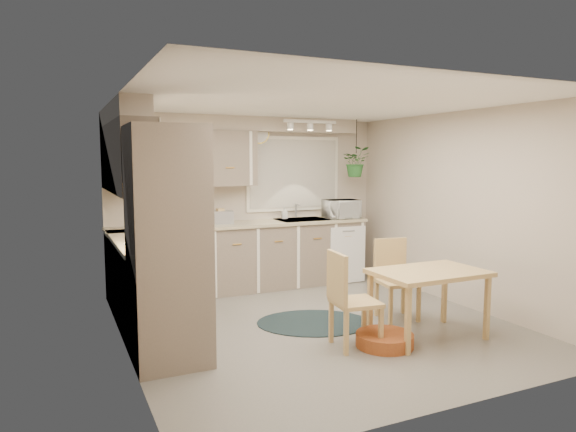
% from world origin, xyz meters
% --- Properties ---
extents(floor, '(4.20, 4.20, 0.00)m').
position_xyz_m(floor, '(0.00, 0.00, 0.00)').
color(floor, slate).
rests_on(floor, ground).
extents(ceiling, '(4.20, 4.20, 0.00)m').
position_xyz_m(ceiling, '(0.00, 0.00, 2.40)').
color(ceiling, white).
rests_on(ceiling, wall_back).
extents(wall_back, '(4.00, 0.04, 2.40)m').
position_xyz_m(wall_back, '(0.00, 2.10, 1.20)').
color(wall_back, '#BCAD9B').
rests_on(wall_back, floor).
extents(wall_front, '(4.00, 0.04, 2.40)m').
position_xyz_m(wall_front, '(0.00, -2.10, 1.20)').
color(wall_front, '#BCAD9B').
rests_on(wall_front, floor).
extents(wall_left, '(0.04, 4.20, 2.40)m').
position_xyz_m(wall_left, '(-2.00, 0.00, 1.20)').
color(wall_left, '#BCAD9B').
rests_on(wall_left, floor).
extents(wall_right, '(0.04, 4.20, 2.40)m').
position_xyz_m(wall_right, '(2.00, 0.00, 1.20)').
color(wall_right, '#BCAD9B').
rests_on(wall_right, floor).
extents(base_cab_left, '(0.60, 1.85, 0.90)m').
position_xyz_m(base_cab_left, '(-1.70, 0.88, 0.45)').
color(base_cab_left, gray).
rests_on(base_cab_left, floor).
extents(base_cab_back, '(3.60, 0.60, 0.90)m').
position_xyz_m(base_cab_back, '(-0.20, 1.80, 0.45)').
color(base_cab_back, gray).
rests_on(base_cab_back, floor).
extents(counter_left, '(0.64, 1.89, 0.04)m').
position_xyz_m(counter_left, '(-1.69, 0.88, 0.92)').
color(counter_left, tan).
rests_on(counter_left, base_cab_left).
extents(counter_back, '(3.64, 0.64, 0.04)m').
position_xyz_m(counter_back, '(-0.20, 1.79, 0.92)').
color(counter_back, tan).
rests_on(counter_back, base_cab_back).
extents(oven_stack, '(0.65, 0.65, 2.10)m').
position_xyz_m(oven_stack, '(-1.68, -0.38, 1.05)').
color(oven_stack, gray).
rests_on(oven_stack, floor).
extents(wall_oven_face, '(0.02, 0.56, 0.58)m').
position_xyz_m(wall_oven_face, '(-1.35, -0.38, 1.05)').
color(wall_oven_face, white).
rests_on(wall_oven_face, oven_stack).
extents(upper_cab_left, '(0.35, 2.00, 0.75)m').
position_xyz_m(upper_cab_left, '(-1.82, 1.00, 1.83)').
color(upper_cab_left, gray).
rests_on(upper_cab_left, wall_left).
extents(upper_cab_back, '(2.00, 0.35, 0.75)m').
position_xyz_m(upper_cab_back, '(-1.00, 1.93, 1.83)').
color(upper_cab_back, gray).
rests_on(upper_cab_back, wall_back).
extents(soffit_left, '(0.30, 2.00, 0.20)m').
position_xyz_m(soffit_left, '(-1.85, 1.00, 2.30)').
color(soffit_left, '#BCAD9B').
rests_on(soffit_left, wall_left).
extents(soffit_back, '(3.60, 0.30, 0.20)m').
position_xyz_m(soffit_back, '(-0.20, 1.95, 2.30)').
color(soffit_back, '#BCAD9B').
rests_on(soffit_back, wall_back).
extents(cooktop, '(0.52, 0.58, 0.02)m').
position_xyz_m(cooktop, '(-1.68, 0.30, 0.94)').
color(cooktop, white).
rests_on(cooktop, counter_left).
extents(range_hood, '(0.40, 0.60, 0.14)m').
position_xyz_m(range_hood, '(-1.70, 0.30, 1.40)').
color(range_hood, white).
rests_on(range_hood, upper_cab_left).
extents(window_blinds, '(1.40, 0.02, 1.00)m').
position_xyz_m(window_blinds, '(0.70, 2.07, 1.60)').
color(window_blinds, silver).
rests_on(window_blinds, wall_back).
extents(window_frame, '(1.50, 0.02, 1.10)m').
position_xyz_m(window_frame, '(0.70, 2.08, 1.60)').
color(window_frame, white).
rests_on(window_frame, wall_back).
extents(sink, '(0.70, 0.48, 0.10)m').
position_xyz_m(sink, '(0.70, 1.80, 0.90)').
color(sink, '#A0A2A7').
rests_on(sink, counter_back).
extents(dishwasher_front, '(0.58, 0.02, 0.83)m').
position_xyz_m(dishwasher_front, '(1.30, 1.49, 0.42)').
color(dishwasher_front, white).
rests_on(dishwasher_front, base_cab_back).
extents(track_light_bar, '(0.80, 0.04, 0.04)m').
position_xyz_m(track_light_bar, '(0.70, 1.55, 2.33)').
color(track_light_bar, white).
rests_on(track_light_bar, ceiling).
extents(wall_clock, '(0.30, 0.03, 0.30)m').
position_xyz_m(wall_clock, '(0.15, 2.07, 2.18)').
color(wall_clock, gold).
rests_on(wall_clock, wall_back).
extents(dining_table, '(1.11, 0.74, 0.69)m').
position_xyz_m(dining_table, '(0.84, -0.82, 0.35)').
color(dining_table, tan).
rests_on(dining_table, floor).
extents(chair_left, '(0.49, 0.49, 0.94)m').
position_xyz_m(chair_left, '(0.03, -0.74, 0.47)').
color(chair_left, tan).
rests_on(chair_left, floor).
extents(chair_back, '(0.48, 0.48, 0.90)m').
position_xyz_m(chair_back, '(0.93, -0.19, 0.45)').
color(chair_back, tan).
rests_on(chair_back, floor).
extents(braided_rug, '(1.55, 1.37, 0.01)m').
position_xyz_m(braided_rug, '(0.00, 0.07, 0.01)').
color(braided_rug, black).
rests_on(braided_rug, floor).
extents(pet_bed, '(0.67, 0.67, 0.13)m').
position_xyz_m(pet_bed, '(0.29, -0.85, 0.06)').
color(pet_bed, '#9E511F').
rests_on(pet_bed, floor).
extents(microwave, '(0.52, 0.31, 0.34)m').
position_xyz_m(microwave, '(1.30, 1.70, 1.11)').
color(microwave, white).
rests_on(microwave, counter_back).
extents(soap_bottle, '(0.11, 0.19, 0.08)m').
position_xyz_m(soap_bottle, '(0.49, 1.95, 0.98)').
color(soap_bottle, white).
rests_on(soap_bottle, counter_back).
extents(hanging_plant, '(0.55, 0.57, 0.35)m').
position_xyz_m(hanging_plant, '(1.55, 1.70, 1.72)').
color(hanging_plant, '#276127').
rests_on(hanging_plant, ceiling).
extents(coffee_maker, '(0.19, 0.22, 0.31)m').
position_xyz_m(coffee_maker, '(-1.07, 1.80, 1.09)').
color(coffee_maker, black).
rests_on(coffee_maker, counter_back).
extents(toaster, '(0.32, 0.22, 0.17)m').
position_xyz_m(toaster, '(-0.49, 1.82, 1.03)').
color(toaster, '#A0A2A7').
rests_on(toaster, counter_back).
extents(knife_block, '(0.10, 0.10, 0.21)m').
position_xyz_m(knife_block, '(-0.51, 1.85, 1.04)').
color(knife_block, tan).
rests_on(knife_block, counter_back).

